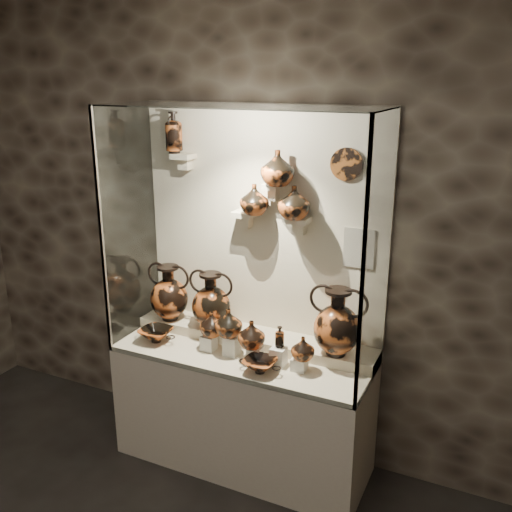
{
  "coord_description": "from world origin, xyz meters",
  "views": [
    {
      "loc": [
        1.52,
        -0.82,
        2.57
      ],
      "look_at": [
        0.06,
        2.26,
        1.48
      ],
      "focal_mm": 40.0,
      "sensor_mm": 36.0,
      "label": 1
    }
  ],
  "objects_px": {
    "amphora_right": "(337,322)",
    "kylix_right": "(260,364)",
    "jug_e": "(303,348)",
    "lekythos_tall": "(174,130)",
    "amphora_mid": "(211,300)",
    "ovoid_vase_c": "(294,202)",
    "kylix_left": "(156,334)",
    "ovoid_vase_b": "(278,168)",
    "jug_c": "(252,334)",
    "lekythos_small": "(280,335)",
    "ovoid_vase_a": "(254,199)",
    "jug_b": "(229,323)",
    "jug_a": "(212,324)",
    "amphora_left": "(169,292)"
  },
  "relations": [
    {
      "from": "jug_c",
      "to": "ovoid_vase_b",
      "type": "bearing_deg",
      "value": 76.6
    },
    {
      "from": "jug_e",
      "to": "kylix_right",
      "type": "bearing_deg",
      "value": -160.9
    },
    {
      "from": "kylix_right",
      "to": "lekythos_small",
      "type": "bearing_deg",
      "value": 67.63
    },
    {
      "from": "amphora_right",
      "to": "jug_c",
      "type": "distance_m",
      "value": 0.54
    },
    {
      "from": "jug_a",
      "to": "jug_b",
      "type": "xyz_separation_m",
      "value": [
        0.13,
        -0.01,
        0.04
      ]
    },
    {
      "from": "jug_b",
      "to": "amphora_mid",
      "type": "bearing_deg",
      "value": 139.53
    },
    {
      "from": "amphora_right",
      "to": "ovoid_vase_a",
      "type": "xyz_separation_m",
      "value": [
        -0.6,
        0.08,
        0.7
      ]
    },
    {
      "from": "amphora_mid",
      "to": "ovoid_vase_c",
      "type": "relative_size",
      "value": 1.92
    },
    {
      "from": "lekythos_small",
      "to": "ovoid_vase_a",
      "type": "distance_m",
      "value": 0.87
    },
    {
      "from": "jug_a",
      "to": "kylix_left",
      "type": "distance_m",
      "value": 0.43
    },
    {
      "from": "amphora_left",
      "to": "amphora_right",
      "type": "height_order",
      "value": "amphora_right"
    },
    {
      "from": "jug_c",
      "to": "lekythos_small",
      "type": "distance_m",
      "value": 0.18
    },
    {
      "from": "amphora_right",
      "to": "kylix_right",
      "type": "height_order",
      "value": "amphora_right"
    },
    {
      "from": "jug_b",
      "to": "ovoid_vase_a",
      "type": "distance_m",
      "value": 0.8
    },
    {
      "from": "amphora_mid",
      "to": "ovoid_vase_a",
      "type": "height_order",
      "value": "ovoid_vase_a"
    },
    {
      "from": "amphora_mid",
      "to": "ovoid_vase_c",
      "type": "distance_m",
      "value": 0.92
    },
    {
      "from": "amphora_right",
      "to": "lekythos_small",
      "type": "bearing_deg",
      "value": -137.62
    },
    {
      "from": "ovoid_vase_a",
      "to": "ovoid_vase_c",
      "type": "bearing_deg",
      "value": 21.2
    },
    {
      "from": "ovoid_vase_b",
      "to": "amphora_right",
      "type": "bearing_deg",
      "value": -32.51
    },
    {
      "from": "amphora_left",
      "to": "amphora_right",
      "type": "relative_size",
      "value": 0.92
    },
    {
      "from": "jug_e",
      "to": "lekythos_tall",
      "type": "xyz_separation_m",
      "value": [
        -1.05,
        0.29,
        1.24
      ]
    },
    {
      "from": "kylix_left",
      "to": "ovoid_vase_b",
      "type": "distance_m",
      "value": 1.4
    },
    {
      "from": "jug_c",
      "to": "kylix_left",
      "type": "height_order",
      "value": "jug_c"
    },
    {
      "from": "jug_b",
      "to": "jug_c",
      "type": "distance_m",
      "value": 0.18
    },
    {
      "from": "amphora_right",
      "to": "kylix_left",
      "type": "distance_m",
      "value": 1.24
    },
    {
      "from": "amphora_mid",
      "to": "jug_c",
      "type": "distance_m",
      "value": 0.45
    },
    {
      "from": "amphora_mid",
      "to": "jug_c",
      "type": "relative_size",
      "value": 2.19
    },
    {
      "from": "lekythos_small",
      "to": "ovoid_vase_b",
      "type": "relative_size",
      "value": 0.72
    },
    {
      "from": "jug_c",
      "to": "ovoid_vase_a",
      "type": "height_order",
      "value": "ovoid_vase_a"
    },
    {
      "from": "amphora_right",
      "to": "jug_b",
      "type": "height_order",
      "value": "amphora_right"
    },
    {
      "from": "jug_e",
      "to": "kylix_right",
      "type": "relative_size",
      "value": 0.58
    },
    {
      "from": "kylix_left",
      "to": "jug_a",
      "type": "bearing_deg",
      "value": 28.73
    },
    {
      "from": "jug_e",
      "to": "kylix_left",
      "type": "xyz_separation_m",
      "value": [
        -1.05,
        -0.04,
        -0.1
      ]
    },
    {
      "from": "amphora_mid",
      "to": "ovoid_vase_b",
      "type": "bearing_deg",
      "value": 21.04
    },
    {
      "from": "amphora_right",
      "to": "jug_c",
      "type": "height_order",
      "value": "amphora_right"
    },
    {
      "from": "jug_b",
      "to": "jug_e",
      "type": "distance_m",
      "value": 0.52
    },
    {
      "from": "jug_a",
      "to": "ovoid_vase_a",
      "type": "height_order",
      "value": "ovoid_vase_a"
    },
    {
      "from": "amphora_mid",
      "to": "ovoid_vase_b",
      "type": "relative_size",
      "value": 1.83
    },
    {
      "from": "jug_a",
      "to": "lekythos_small",
      "type": "xyz_separation_m",
      "value": [
        0.48,
        0.0,
        0.01
      ]
    },
    {
      "from": "amphora_right",
      "to": "amphora_mid",
      "type": "bearing_deg",
      "value": -164.42
    },
    {
      "from": "amphora_mid",
      "to": "lekythos_small",
      "type": "distance_m",
      "value": 0.61
    },
    {
      "from": "jug_e",
      "to": "ovoid_vase_a",
      "type": "height_order",
      "value": "ovoid_vase_a"
    },
    {
      "from": "jug_c",
      "to": "lekythos_tall",
      "type": "relative_size",
      "value": 0.59
    },
    {
      "from": "jug_b",
      "to": "lekythos_tall",
      "type": "distance_m",
      "value": 1.32
    },
    {
      "from": "ovoid_vase_b",
      "to": "jug_c",
      "type": "bearing_deg",
      "value": -126.13
    },
    {
      "from": "amphora_mid",
      "to": "jug_b",
      "type": "relative_size",
      "value": 2.14
    },
    {
      "from": "jug_a",
      "to": "jug_b",
      "type": "height_order",
      "value": "jug_b"
    },
    {
      "from": "amphora_right",
      "to": "jug_e",
      "type": "height_order",
      "value": "amphora_right"
    },
    {
      "from": "jug_a",
      "to": "kylix_left",
      "type": "relative_size",
      "value": 0.59
    },
    {
      "from": "amphora_left",
      "to": "jug_a",
      "type": "height_order",
      "value": "amphora_left"
    }
  ]
}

